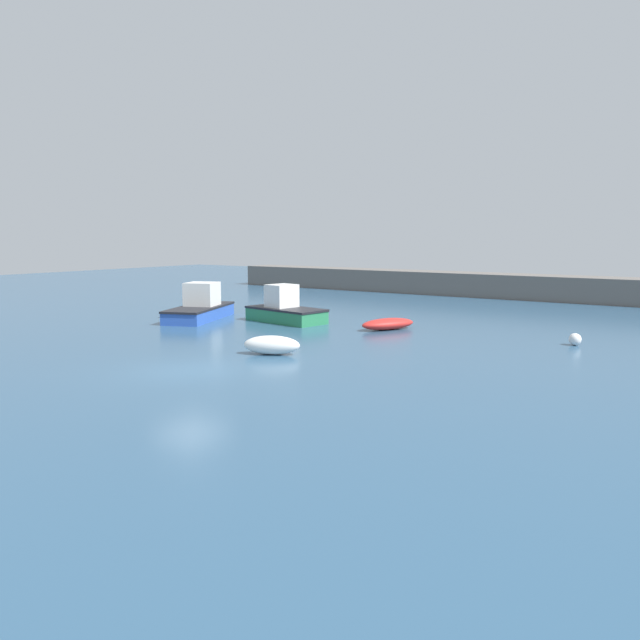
% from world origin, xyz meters
% --- Properties ---
extents(ground_plane, '(120.00, 120.00, 0.20)m').
position_xyz_m(ground_plane, '(0.00, 0.00, -0.10)').
color(ground_plane, '#2D5170').
extents(harbor_breakwater, '(49.29, 3.27, 1.88)m').
position_xyz_m(harbor_breakwater, '(0.00, 33.36, 0.94)').
color(harbor_breakwater, '#66605B').
rests_on(harbor_breakwater, ground_plane).
extents(dinghy_near_pier, '(2.54, 1.87, 0.80)m').
position_xyz_m(dinghy_near_pier, '(0.52, 4.16, 0.40)').
color(dinghy_near_pier, white).
rests_on(dinghy_near_pier, ground_plane).
extents(motorboat_grey_hull, '(4.30, 6.36, 2.15)m').
position_xyz_m(motorboat_grey_hull, '(-9.93, 10.44, 0.71)').
color(motorboat_grey_hull, '#2D56B7').
rests_on(motorboat_grey_hull, ground_plane).
extents(motorboat_with_cabin, '(5.09, 2.91, 2.14)m').
position_xyz_m(motorboat_with_cabin, '(-5.07, 12.33, 0.68)').
color(motorboat_with_cabin, '#287A4C').
rests_on(motorboat_with_cabin, ground_plane).
extents(rowboat_blue_near, '(2.45, 3.33, 0.60)m').
position_xyz_m(rowboat_blue_near, '(1.23, 13.03, 0.30)').
color(rowboat_blue_near, red).
rests_on(rowboat_blue_near, ground_plane).
extents(mooring_buoy_orange, '(0.38, 0.38, 0.38)m').
position_xyz_m(mooring_buoy_orange, '(-6.87, 16.07, 0.19)').
color(mooring_buoy_orange, orange).
rests_on(mooring_buoy_orange, ground_plane).
extents(mooring_buoy_white, '(0.55, 0.55, 0.55)m').
position_xyz_m(mooring_buoy_white, '(10.48, 13.59, 0.28)').
color(mooring_buoy_white, white).
rests_on(mooring_buoy_white, ground_plane).
extents(mooring_buoy_yellow, '(0.48, 0.48, 0.48)m').
position_xyz_m(mooring_buoy_yellow, '(-9.95, 17.41, 0.24)').
color(mooring_buoy_yellow, yellow).
rests_on(mooring_buoy_yellow, ground_plane).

